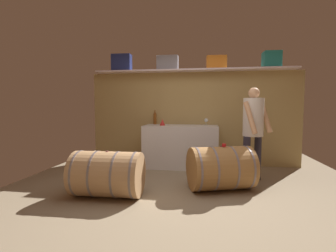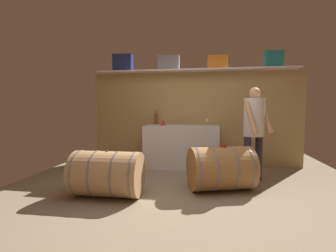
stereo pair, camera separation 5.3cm
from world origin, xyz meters
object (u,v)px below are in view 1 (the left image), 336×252
(toolcase_navy, at_px, (122,63))
(wine_barrel_far, at_px, (108,174))
(wine_barrel_near, at_px, (221,168))
(wine_bottle_amber, at_px, (155,118))
(red_funnel, at_px, (162,122))
(toolcase_teal, at_px, (272,60))
(wine_glass, at_px, (206,120))
(tasting_cup, at_px, (224,145))
(toolcase_orange, at_px, (216,63))
(toolcase_grey, at_px, (168,63))
(work_cabinet, at_px, (181,146))
(winemaker_pouring, at_px, (253,124))

(toolcase_navy, height_order, wine_barrel_far, toolcase_navy)
(wine_barrel_near, bearing_deg, wine_barrel_far, -179.66)
(wine_bottle_amber, distance_m, red_funnel, 0.36)
(toolcase_teal, height_order, wine_bottle_amber, toolcase_teal)
(wine_bottle_amber, xyz_separation_m, wine_glass, (1.09, -0.11, -0.04))
(wine_barrel_far, height_order, tasting_cup, tasting_cup)
(toolcase_teal, xyz_separation_m, red_funnel, (-2.13, -0.27, -1.23))
(toolcase_teal, xyz_separation_m, wine_barrel_near, (-1.03, -1.47, -1.83))
(toolcase_teal, distance_m, tasting_cup, 2.31)
(toolcase_orange, height_order, wine_glass, toolcase_orange)
(wine_bottle_amber, bearing_deg, toolcase_grey, -2.64)
(toolcase_grey, height_order, wine_bottle_amber, toolcase_grey)
(work_cabinet, relative_size, wine_glass, 10.48)
(toolcase_grey, relative_size, wine_barrel_far, 0.46)
(wine_barrel_far, bearing_deg, wine_bottle_amber, 81.67)
(red_funnel, relative_size, wine_barrel_far, 0.13)
(toolcase_teal, xyz_separation_m, wine_bottle_amber, (-2.34, 0.01, -1.16))
(red_funnel, bearing_deg, winemaker_pouring, -22.73)
(red_funnel, height_order, wine_barrel_far, red_funnel)
(toolcase_navy, bearing_deg, wine_barrel_far, -79.04)
(winemaker_pouring, bearing_deg, toolcase_orange, -99.80)
(wine_barrel_near, xyz_separation_m, wine_barrel_far, (-1.56, -0.53, -0.01))
(toolcase_grey, height_order, toolcase_teal, toolcase_teal)
(toolcase_orange, distance_m, work_cabinet, 1.85)
(wine_bottle_amber, height_order, tasting_cup, wine_bottle_amber)
(red_funnel, relative_size, winemaker_pouring, 0.08)
(toolcase_orange, distance_m, toolcase_teal, 1.06)
(toolcase_orange, relative_size, work_cabinet, 0.26)
(wine_barrel_far, relative_size, winemaker_pouring, 0.61)
(toolcase_navy, bearing_deg, wine_glass, -5.37)
(wine_barrel_near, bearing_deg, red_funnel, 113.99)
(toolcase_navy, xyz_separation_m, toolcase_teal, (3.07, 0.00, -0.02))
(toolcase_orange, relative_size, winemaker_pouring, 0.25)
(wine_barrel_near, bearing_deg, work_cabinet, 101.86)
(toolcase_orange, relative_size, toolcase_teal, 1.22)
(toolcase_navy, relative_size, wine_bottle_amber, 1.34)
(wine_glass, distance_m, winemaker_pouring, 1.16)
(work_cabinet, relative_size, red_funnel, 11.98)
(toolcase_grey, xyz_separation_m, tasting_cup, (1.08, -1.47, -1.47))
(wine_barrel_near, bearing_deg, wine_glass, 80.84)
(wine_barrel_near, relative_size, tasting_cup, 17.77)
(toolcase_orange, distance_m, wine_glass, 1.19)
(toolcase_navy, xyz_separation_m, toolcase_orange, (2.00, 0.00, -0.05))
(toolcase_teal, height_order, tasting_cup, toolcase_teal)
(wine_barrel_near, height_order, winemaker_pouring, winemaker_pouring)
(toolcase_navy, height_order, wine_barrel_near, toolcase_navy)
(toolcase_navy, xyz_separation_m, wine_barrel_far, (0.48, -2.00, -1.86))
(toolcase_navy, relative_size, winemaker_pouring, 0.26)
(toolcase_orange, xyz_separation_m, wine_barrel_near, (0.04, -1.47, -1.80))
(toolcase_navy, height_order, work_cabinet, toolcase_navy)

